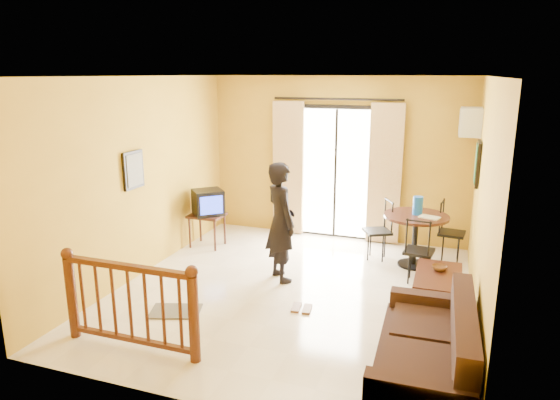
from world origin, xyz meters
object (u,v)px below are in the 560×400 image
(standing_person, at_px, (281,222))
(dining_table, at_px, (416,226))
(coffee_table, at_px, (438,285))
(sofa, at_px, (431,358))
(television, at_px, (208,202))

(standing_person, bearing_deg, dining_table, -99.44)
(dining_table, height_order, coffee_table, dining_table)
(sofa, xyz_separation_m, standing_person, (-2.13, 1.97, 0.52))
(coffee_table, relative_size, standing_person, 0.59)
(dining_table, xyz_separation_m, sofa, (0.40, -3.11, -0.31))
(coffee_table, height_order, standing_person, standing_person)
(dining_table, relative_size, coffee_table, 0.97)
(coffee_table, bearing_deg, dining_table, 106.47)
(sofa, bearing_deg, standing_person, 135.79)
(dining_table, bearing_deg, coffee_table, -73.53)
(standing_person, bearing_deg, television, 17.82)
(coffee_table, bearing_deg, television, 163.66)
(coffee_table, distance_m, sofa, 1.77)
(television, relative_size, standing_person, 0.37)
(television, xyz_separation_m, standing_person, (1.59, -0.90, 0.08))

